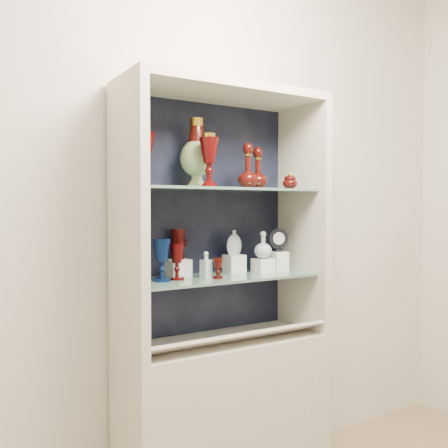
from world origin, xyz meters
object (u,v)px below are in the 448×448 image
clear_round_decanter (263,246)px  ruby_goblet_tall (177,262)px  enamel_urn (197,153)px  flat_flask (234,242)px  ruby_decanter_b (258,167)px  clear_square_bottle (206,265)px  ruby_decanter_a (248,163)px  cobalt_goblet (162,260)px  cameo_medallion (278,240)px  pedestal_lamp_left (144,157)px  pedestal_lamp_right (209,160)px  lidded_bowl (290,181)px  ruby_pitcher (178,244)px  ruby_goblet_small (218,268)px

clear_round_decanter → ruby_goblet_tall: bearing=179.3°
ruby_goblet_tall → enamel_urn: bearing=17.8°
ruby_goblet_tall → clear_round_decanter: size_ratio=1.23×
flat_flask → ruby_decanter_b: bearing=-37.7°
clear_square_bottle → flat_flask: flat_flask is taller
ruby_decanter_a → clear_square_bottle: size_ratio=1.99×
cobalt_goblet → cameo_medallion: 0.66m
cobalt_goblet → clear_round_decanter: (0.56, 0.00, 0.04)m
pedestal_lamp_left → pedestal_lamp_right: (0.26, -0.13, -0.01)m
enamel_urn → ruby_decanter_b: size_ratio=1.47×
lidded_bowl → pedestal_lamp_right: bearing=-178.6°
ruby_pitcher → clear_round_decanter: 0.44m
ruby_goblet_small → flat_flask: bearing=38.0°
cameo_medallion → ruby_decanter_a: bearing=-155.2°
cobalt_goblet → ruby_decanter_a: bearing=-4.5°
ruby_pitcher → ruby_decanter_a: bearing=-43.2°
flat_flask → lidded_bowl: bearing=-36.3°
pedestal_lamp_right → clear_square_bottle: bearing=73.2°
lidded_bowl → flat_flask: 0.42m
enamel_urn → ruby_pitcher: enamel_urn is taller
clear_square_bottle → ruby_goblet_tall: bearing=168.5°
pedestal_lamp_right → flat_flask: pedestal_lamp_right is taller
flat_flask → pedestal_lamp_right: bearing=-151.8°
pedestal_lamp_left → ruby_pitcher: 0.45m
ruby_decanter_a → ruby_decanter_b: ruby_decanter_a is taller
pedestal_lamp_right → ruby_decanter_a: ruby_decanter_a is taller
clear_square_bottle → ruby_decanter_b: bearing=5.5°
lidded_bowl → clear_square_bottle: bearing=173.7°
clear_square_bottle → clear_round_decanter: clear_round_decanter is taller
pedestal_lamp_left → ruby_goblet_small: 0.60m
enamel_urn → lidded_bowl: size_ratio=3.92×
cobalt_goblet → ruby_goblet_tall: size_ratio=1.15×
enamel_urn → ruby_decanter_a: bearing=-19.6°
ruby_goblet_tall → clear_round_decanter: (0.48, -0.01, 0.05)m
enamel_urn → ruby_goblet_tall: enamel_urn is taller
clear_square_bottle → cameo_medallion: size_ratio=0.99×
cobalt_goblet → cameo_medallion: bearing=0.9°
pedestal_lamp_left → flat_flask: (0.49, 0.03, -0.40)m
pedestal_lamp_left → lidded_bowl: size_ratio=3.14×
ruby_goblet_small → ruby_pitcher: size_ratio=0.66×
lidded_bowl → cameo_medallion: bearing=97.1°
pedestal_lamp_left → lidded_bowl: 0.75m
ruby_goblet_tall → lidded_bowl: bearing=-7.5°
ruby_goblet_small → flat_flask: 0.25m
pedestal_lamp_right → cameo_medallion: size_ratio=1.91×
pedestal_lamp_left → ruby_goblet_small: pedestal_lamp_left is taller
pedestal_lamp_left → clear_round_decanter: size_ratio=1.97×
ruby_goblet_small → pedestal_lamp_right: bearing=-163.8°
enamel_urn → ruby_decanter_a: (0.23, -0.08, -0.04)m
clear_square_bottle → cameo_medallion: cameo_medallion is taller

